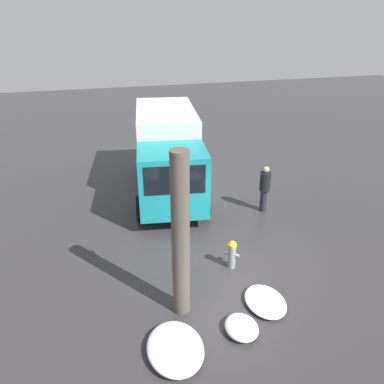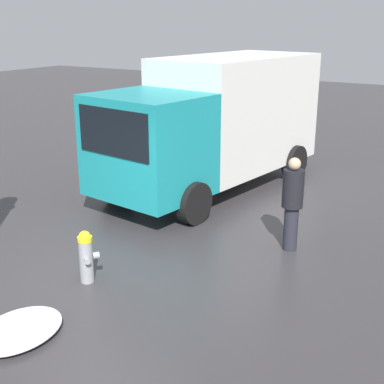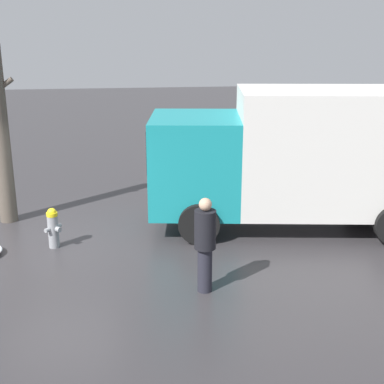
% 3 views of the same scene
% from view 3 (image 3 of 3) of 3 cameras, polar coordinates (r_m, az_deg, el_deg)
% --- Properties ---
extents(ground_plane, '(60.00, 60.00, 0.00)m').
position_cam_3_polar(ground_plane, '(11.92, -14.44, -5.70)').
color(ground_plane, '#333033').
extents(fire_hydrant, '(0.37, 0.38, 0.88)m').
position_cam_3_polar(fire_hydrant, '(11.75, -14.60, -3.66)').
color(fire_hydrant, gray).
rests_on(fire_hydrant, ground_plane).
extents(tree_trunk, '(0.63, 0.42, 4.17)m').
position_cam_3_polar(tree_trunk, '(13.25, -19.76, 5.65)').
color(tree_trunk, brown).
rests_on(tree_trunk, ground_plane).
extents(delivery_truck, '(6.71, 3.28, 3.20)m').
position_cam_3_polar(delivery_truck, '(12.52, 11.29, 3.92)').
color(delivery_truck, teal).
rests_on(delivery_truck, ground_plane).
extents(pedestrian, '(0.38, 0.38, 1.75)m').
position_cam_3_polar(pedestrian, '(9.37, 1.40, -5.29)').
color(pedestrian, '#23232D').
rests_on(pedestrian, ground_plane).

